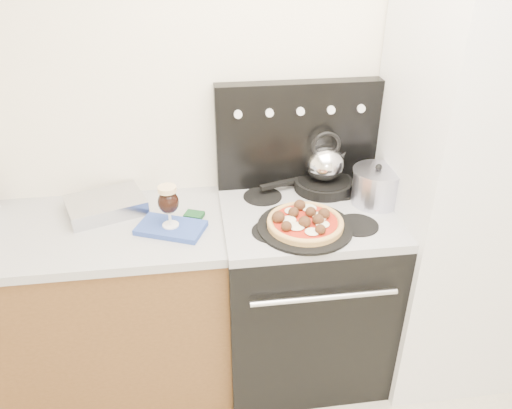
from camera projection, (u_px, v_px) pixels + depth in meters
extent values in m
cube|color=#F4E9CE|center=(279.00, 115.00, 2.32)|extent=(3.50, 0.01, 2.50)
cube|color=brown|center=(72.00, 313.00, 2.35)|extent=(1.45, 0.60, 0.86)
cube|color=#AEAEB1|center=(53.00, 233.00, 2.13)|extent=(1.48, 0.63, 0.04)
cube|color=black|center=(303.00, 294.00, 2.46)|extent=(0.76, 0.65, 0.88)
cube|color=#ADADB2|center=(307.00, 214.00, 2.23)|extent=(0.76, 0.65, 0.04)
cube|color=black|center=(297.00, 135.00, 2.33)|extent=(0.76, 0.08, 0.50)
cube|color=silver|center=(460.00, 197.00, 2.26)|extent=(0.64, 0.68, 1.90)
cube|color=silver|center=(106.00, 205.00, 2.23)|extent=(0.39, 0.34, 0.07)
cube|color=#2B469E|center=(171.00, 228.00, 2.11)|extent=(0.32, 0.26, 0.02)
cylinder|color=black|center=(305.00, 227.00, 2.09)|extent=(0.45, 0.45, 0.01)
cylinder|color=black|center=(323.00, 184.00, 2.38)|extent=(0.35, 0.35, 0.05)
cylinder|color=silver|center=(376.00, 187.00, 2.24)|extent=(0.22, 0.22, 0.16)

